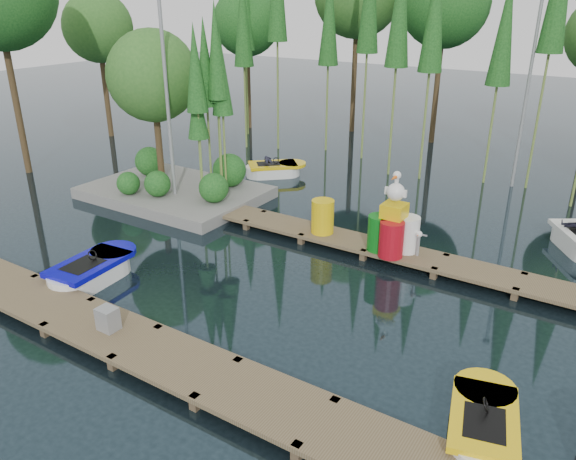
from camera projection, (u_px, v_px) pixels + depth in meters
The scene contains 14 objects.
ground_plane at pixel (262, 270), 15.11m from camera, with size 90.00×90.00×0.00m, color #1A2A31.
near_dock at pixel (136, 343), 11.53m from camera, with size 18.00×1.50×0.50m.
far_dock at pixel (339, 239), 16.45m from camera, with size 15.00×1.20×0.50m.
island at pixel (168, 108), 19.55m from camera, with size 6.20×4.20×6.75m.
tree_screen at pixel (373, 14), 21.93m from camera, with size 34.42×18.53×10.31m.
lamp_island at pixel (166, 81), 18.12m from camera, with size 0.30×0.30×7.25m.
lamp_rear at pixel (530, 72), 19.96m from camera, with size 0.30×0.30×7.25m.
boat_blue at pixel (92, 271), 14.46m from camera, with size 1.41×2.73×0.89m.
boat_yellow_near at pixel (483, 426), 9.33m from camera, with size 1.61×2.57×0.80m.
boat_yellow_far at pixel (274, 170), 22.75m from camera, with size 2.55×2.48×1.23m.
utility_cabinet at pixel (108, 319), 11.80m from camera, with size 0.41×0.35×0.51m, color gray.
yellow_barrel at pixel (323, 216), 16.51m from camera, with size 0.67×0.67×1.00m, color yellow.
drum_cluster at pixel (393, 229), 15.19m from camera, with size 1.33×1.22×2.29m.
seagull_post at pixel (419, 239), 15.04m from camera, with size 0.45×0.24×0.72m.
Camera 1 is at (7.89, -10.96, 6.89)m, focal length 35.00 mm.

